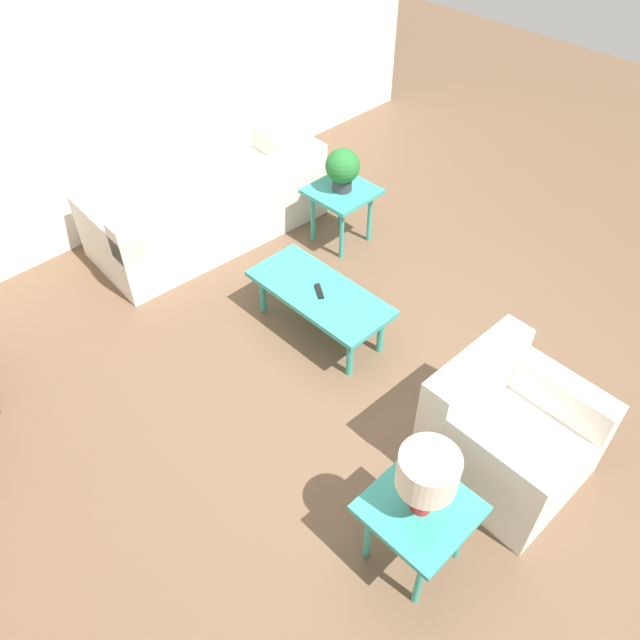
% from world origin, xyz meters
% --- Properties ---
extents(ground_plane, '(14.00, 14.00, 0.00)m').
position_xyz_m(ground_plane, '(0.00, 0.00, 0.00)').
color(ground_plane, brown).
extents(wall_right, '(0.12, 7.20, 2.70)m').
position_xyz_m(wall_right, '(3.06, 0.00, 1.35)').
color(wall_right, silver).
rests_on(wall_right, ground_plane).
extents(sofa, '(1.05, 2.15, 0.73)m').
position_xyz_m(sofa, '(2.26, -0.22, 0.28)').
color(sofa, silver).
rests_on(sofa, ground_plane).
extents(armchair, '(0.87, 0.86, 0.80)m').
position_xyz_m(armchair, '(-1.00, 0.01, 0.32)').
color(armchair, silver).
rests_on(armchair, ground_plane).
extents(coffee_table, '(1.14, 0.51, 0.41)m').
position_xyz_m(coffee_table, '(0.67, -0.05, 0.36)').
color(coffee_table, teal).
rests_on(coffee_table, ground_plane).
extents(side_table_plant, '(0.54, 0.54, 0.54)m').
position_xyz_m(side_table_plant, '(1.38, -1.02, 0.46)').
color(side_table_plant, teal).
rests_on(side_table_plant, ground_plane).
extents(side_table_lamp, '(0.54, 0.54, 0.54)m').
position_xyz_m(side_table_lamp, '(-1.02, 0.87, 0.46)').
color(side_table_lamp, teal).
rests_on(side_table_lamp, ground_plane).
extents(potted_plant, '(0.30, 0.30, 0.38)m').
position_xyz_m(potted_plant, '(1.38, -1.02, 0.75)').
color(potted_plant, '#333338').
rests_on(potted_plant, side_table_plant).
extents(table_lamp, '(0.31, 0.31, 0.44)m').
position_xyz_m(table_lamp, '(-1.02, 0.87, 0.84)').
color(table_lamp, red).
rests_on(table_lamp, side_table_lamp).
extents(remote_control, '(0.16, 0.12, 0.02)m').
position_xyz_m(remote_control, '(0.66, -0.04, 0.42)').
color(remote_control, black).
rests_on(remote_control, coffee_table).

